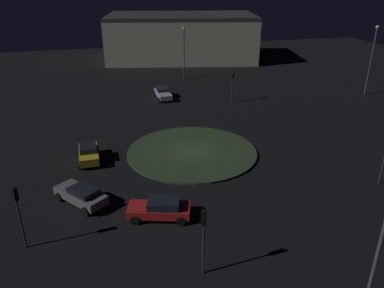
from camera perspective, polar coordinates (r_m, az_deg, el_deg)
The scene contains 13 objects.
ground_plane at distance 37.35m, azimuth 0.00°, elevation -1.30°, with size 120.79×120.79×0.00m, color black.
roundabout_island at distance 37.31m, azimuth 0.00°, elevation -1.16°, with size 12.71×12.71×0.21m, color #2D4228.
car_grey at distance 30.26m, azimuth -16.30°, elevation -7.31°, with size 4.11×4.54×1.45m.
car_red at distance 27.58m, azimuth -4.80°, elevation -9.62°, with size 4.77×3.01×1.51m.
car_yellow at distance 36.66m, azimuth -15.26°, elevation -1.34°, with size 2.02×4.00×1.57m.
car_silver at distance 53.90m, azimuth -4.39°, elevation 7.64°, with size 2.03×4.64×1.44m.
traffic_light_south at distance 21.64m, azimuth 1.76°, elevation -12.69°, with size 0.34×0.38×4.40m.
traffic_light_southwest at distance 25.80m, azimuth -24.69°, elevation -8.44°, with size 0.39×0.38×4.44m.
traffic_light_northeast at distance 51.52m, azimuth 6.08°, elevation 9.48°, with size 0.37×0.40×4.34m.
streetlamp_northeast at distance 59.75m, azimuth 25.45°, elevation 12.20°, with size 0.48×0.48×9.70m.
streetlamp_south at distance 18.61m, azimuth 26.49°, elevation -13.02°, with size 0.50×0.50×8.90m.
streetlamp_north at distance 63.32m, azimuth -1.22°, elevation 14.43°, with size 0.49×0.49×8.38m.
store_building at distance 79.36m, azimuth -1.57°, elevation 15.76°, with size 31.37×21.28×8.74m.
Camera 1 is at (-8.37, -32.63, 16.14)m, focal length 35.52 mm.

